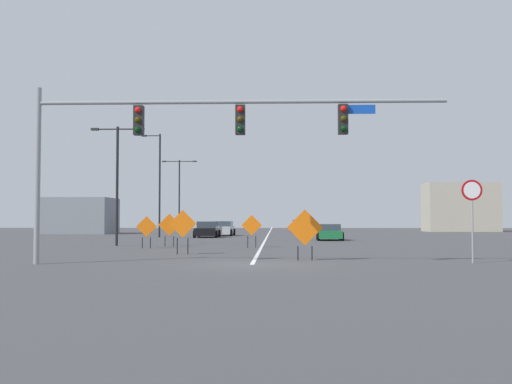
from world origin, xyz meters
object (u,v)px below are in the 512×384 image
Objects in this scene: car_blue_far at (299,226)px; car_black_approaching at (207,230)px; street_lamp_far_left at (159,181)px; construction_sign_left_shoulder at (305,229)px; traffic_signal_assembly at (189,129)px; street_lamp_far_right at (117,174)px; construction_sign_right_lane at (146,228)px; car_green_mid at (330,233)px; construction_sign_median_far at (252,227)px; stop_sign at (472,205)px; construction_sign_median_near at (169,226)px; car_silver_distant at (223,229)px; street_lamp_near_right at (179,190)px; construction_sign_right_shoulder at (183,226)px.

car_black_approaching is at bearing -112.34° from car_blue_far.
street_lamp_far_left is 4.60× the size of construction_sign_left_shoulder.
traffic_signal_assembly is 2.04× the size of street_lamp_far_right.
construction_sign_right_lane reaches higher than car_green_mid.
construction_sign_median_far is (1.70, 12.98, -3.65)m from traffic_signal_assembly.
traffic_signal_assembly is 7.98× the size of construction_sign_median_far.
stop_sign is at bearing -60.64° from street_lamp_far_left.
car_blue_far is (-1.27, 28.47, 0.11)m from car_green_mid.
car_black_approaching is at bearing 89.41° from construction_sign_median_near.
car_blue_far is (13.10, 21.47, -4.26)m from street_lamp_far_left.
construction_sign_median_far is (8.20, -2.09, -3.14)m from street_lamp_far_right.
street_lamp_far_left is 18.87m from construction_sign_median_near.
car_silver_distant is 0.98× the size of car_blue_far.
street_lamp_near_right is at bearing 108.29° from car_black_approaching.
street_lamp_far_right reaches higher than construction_sign_median_far.
car_black_approaching is (-13.20, 31.18, -1.49)m from stop_sign.
construction_sign_median_near is (-1.98, 7.89, -0.10)m from construction_sign_right_shoulder.
street_lamp_far_right is (1.23, -31.54, -0.57)m from street_lamp_near_right.
car_blue_far is at bearing 72.27° from street_lamp_far_right.
construction_sign_median_far is 25.21m from car_silver_distant.
stop_sign is 1.59× the size of construction_sign_median_near.
car_black_approaching is at bearing 103.45° from construction_sign_left_shoulder.
car_green_mid is (5.40, 12.16, -0.57)m from construction_sign_median_far.
traffic_signal_assembly is at bearing -96.20° from car_blue_far.
car_green_mid is at bearing -55.37° from street_lamp_near_right.
car_silver_distant is 0.94× the size of car_black_approaching.
stop_sign is at bearing -40.02° from street_lamp_far_right.
traffic_signal_assembly is 14.92m from construction_sign_median_near.
construction_sign_right_lane is (-4.03, 11.92, -3.71)m from traffic_signal_assembly.
street_lamp_far_left is at bearing 102.75° from traffic_signal_assembly.
car_blue_far reaches higher than car_silver_distant.
street_lamp_near_right reaches higher than traffic_signal_assembly.
car_green_mid is at bearing -25.97° from street_lamp_far_left.
construction_sign_median_far is 0.44× the size of car_black_approaching.
stop_sign reaches higher than construction_sign_median_far.
stop_sign is at bearing -44.38° from construction_sign_median_near.
car_silver_distant is 15.69m from car_green_mid.
car_silver_distant is at bearing 98.52° from construction_sign_median_far.
car_green_mid is (14.38, -7.00, -4.37)m from street_lamp_far_left.
car_black_approaching is (1.06, 20.30, -0.45)m from construction_sign_right_lane.
construction_sign_right_shoulder is at bearing -88.44° from car_silver_distant.
street_lamp_near_right is at bearing 123.18° from car_silver_distant.
stop_sign is at bearing -67.06° from car_black_approaching.
street_lamp_far_left is 26.87m from construction_sign_right_shoulder.
street_lamp_far_left is 1.27× the size of street_lamp_far_right.
street_lamp_far_right is at bearing 164.17° from construction_sign_median_near.
street_lamp_near_right is 35.09m from construction_sign_right_lane.
street_lamp_far_left is at bearing 102.89° from construction_sign_median_near.
car_black_approaching is at bearing 144.92° from car_green_mid.
car_silver_distant is (-3.74, 24.92, -0.50)m from construction_sign_median_far.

